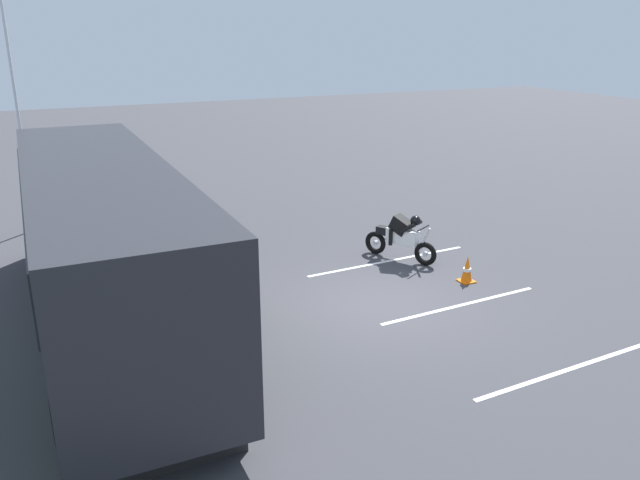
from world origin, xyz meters
TOP-DOWN VIEW (x-y plane):
  - ground_plane at (0.00, 0.00)m, footprint 80.00×80.00m
  - tour_bus at (1.31, 5.37)m, footprint 10.55×2.59m
  - spectator_far_left at (0.06, 3.01)m, footprint 0.57×0.39m
  - spectator_left at (1.23, 2.99)m, footprint 0.57×0.39m
  - spectator_centre at (2.01, 3.07)m, footprint 0.58×0.35m
  - spectator_right at (3.03, 2.89)m, footprint 0.58×0.36m
  - parked_motorcycle_silver at (3.86, 3.53)m, footprint 2.05×0.58m
  - parked_motorcycle_dark at (-1.53, 3.68)m, footprint 2.05×0.61m
  - stunt_motorcycle at (2.18, -1.82)m, footprint 1.86×1.11m
  - flagpole at (8.87, 6.54)m, footprint 0.78×0.36m
  - traffic_cone at (0.25, -2.42)m, footprint 0.34×0.34m
  - bay_line_a at (-3.77, -1.49)m, footprint 0.29×4.10m
  - bay_line_b at (-0.79, -1.49)m, footprint 0.29×4.03m
  - bay_line_c at (2.20, -1.49)m, footprint 0.32×4.59m

SIDE VIEW (x-z plane):
  - ground_plane at x=0.00m, z-range 0.00..0.00m
  - bay_line_a at x=-3.77m, z-range 0.00..0.01m
  - bay_line_b at x=-0.79m, z-range 0.00..0.01m
  - bay_line_c at x=2.20m, z-range 0.00..0.01m
  - traffic_cone at x=0.25m, z-range -0.01..0.62m
  - parked_motorcycle_silver at x=3.86m, z-range -0.01..0.97m
  - parked_motorcycle_dark at x=-1.53m, z-range -0.01..0.97m
  - stunt_motorcycle at x=2.18m, z-range 0.00..1.23m
  - spectator_right at x=3.03m, z-range 0.16..1.85m
  - spectator_centre at x=2.01m, z-range 0.16..1.86m
  - spectator_far_left at x=0.06m, z-range 0.17..1.87m
  - spectator_left at x=1.23m, z-range 0.16..1.90m
  - tour_bus at x=1.31m, z-range 0.02..3.27m
  - flagpole at x=8.87m, z-range -0.05..6.44m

